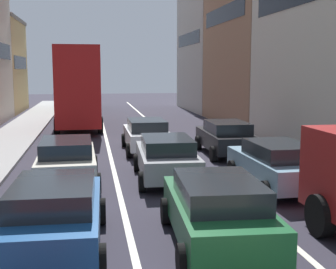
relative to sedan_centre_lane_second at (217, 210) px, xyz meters
name	(u,v)px	position (x,y,z in m)	size (l,w,h in m)	color
sidewalk_left	(3,146)	(-6.77, 13.68, -0.73)	(2.60, 64.00, 0.14)	gray
lane_stripe_left	(108,145)	(-1.77, 13.68, -0.79)	(0.16, 60.00, 0.01)	silver
lane_stripe_right	(174,143)	(1.63, 13.68, -0.79)	(0.16, 60.00, 0.01)	silver
building_row_right	(304,27)	(9.82, 16.42, 5.40)	(7.20, 43.90, 13.74)	#B2ADA3
sedan_centre_lane_second	(217,210)	(0.00, 0.00, 0.00)	(2.26, 4.40, 1.49)	#19592D
wagon_left_lane_second	(55,213)	(-3.34, 0.32, 0.00)	(2.16, 4.35, 1.49)	#194C8C
hatchback_centre_lane_third	(167,157)	(-0.09, 5.90, 0.00)	(2.22, 4.38, 1.49)	gray
sedan_left_lane_third	(67,160)	(-3.38, 5.98, 0.00)	(2.14, 4.34, 1.49)	beige
coupe_centre_lane_fourth	(146,134)	(-0.08, 11.43, 0.00)	(2.08, 4.31, 1.49)	silver
sedan_right_lane_behind_truck	(277,164)	(3.13, 4.23, 0.00)	(2.11, 4.33, 1.49)	#759EB7
wagon_right_lane_far	(226,137)	(3.26, 10.04, 0.00)	(2.15, 4.34, 1.49)	black
bus_mid_queue_primary	(78,84)	(-3.33, 21.11, 2.03)	(2.94, 10.54, 5.06)	#B21919
bus_far_queue_secondary	(78,91)	(-3.66, 33.48, 0.96)	(2.98, 10.55, 2.90)	#BFB793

